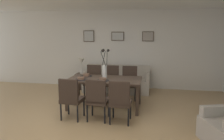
% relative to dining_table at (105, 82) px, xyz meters
% --- Properties ---
extents(ground_plane, '(9.00, 9.00, 0.00)m').
position_rel_dining_table_xyz_m(ground_plane, '(-0.19, -1.07, -0.67)').
color(ground_plane, tan).
extents(back_wall_panel, '(9.00, 0.10, 2.60)m').
position_rel_dining_table_xyz_m(back_wall_panel, '(-0.19, 2.18, 0.63)').
color(back_wall_panel, silver).
rests_on(back_wall_panel, ground).
extents(dining_table, '(1.80, 0.97, 0.74)m').
position_rel_dining_table_xyz_m(dining_table, '(0.00, 0.00, 0.00)').
color(dining_table, '#3D2D23').
rests_on(dining_table, ground).
extents(dining_chair_near_left, '(0.47, 0.47, 0.92)m').
position_rel_dining_table_xyz_m(dining_chair_near_left, '(-0.55, -0.90, -0.15)').
color(dining_chair_near_left, '#33261E').
rests_on(dining_chair_near_left, ground).
extents(dining_chair_near_right, '(0.45, 0.45, 0.92)m').
position_rel_dining_table_xyz_m(dining_chair_near_right, '(-0.54, 0.89, -0.15)').
color(dining_chair_near_right, '#33261E').
rests_on(dining_chair_near_right, ground).
extents(dining_chair_far_left, '(0.45, 0.45, 0.92)m').
position_rel_dining_table_xyz_m(dining_chair_far_left, '(0.02, -0.87, -0.15)').
color(dining_chair_far_left, '#33261E').
rests_on(dining_chair_far_left, ground).
extents(dining_chair_far_right, '(0.45, 0.45, 0.92)m').
position_rel_dining_table_xyz_m(dining_chair_far_right, '(-0.00, 0.89, -0.15)').
color(dining_chair_far_right, '#33261E').
rests_on(dining_chair_far_right, ground).
extents(dining_chair_mid_left, '(0.45, 0.45, 0.92)m').
position_rel_dining_table_xyz_m(dining_chair_mid_left, '(0.52, -0.91, -0.15)').
color(dining_chair_mid_left, '#33261E').
rests_on(dining_chair_mid_left, ground).
extents(dining_chair_mid_right, '(0.44, 0.44, 0.92)m').
position_rel_dining_table_xyz_m(dining_chair_mid_right, '(0.53, 0.88, -0.15)').
color(dining_chair_mid_right, '#33261E').
rests_on(dining_chair_mid_right, ground).
extents(centerpiece_vase, '(0.21, 0.23, 0.73)m').
position_rel_dining_table_xyz_m(centerpiece_vase, '(0.00, 0.00, 0.36)').
color(centerpiece_vase, silver).
rests_on(centerpiece_vase, dining_table).
extents(placemat_near_left, '(0.32, 0.32, 0.01)m').
position_rel_dining_table_xyz_m(placemat_near_left, '(-0.54, -0.22, 0.08)').
color(placemat_near_left, black).
rests_on(placemat_near_left, dining_table).
extents(bowl_near_left, '(0.17, 0.17, 0.07)m').
position_rel_dining_table_xyz_m(bowl_near_left, '(-0.54, -0.22, 0.12)').
color(bowl_near_left, brown).
rests_on(bowl_near_left, dining_table).
extents(placemat_near_right, '(0.32, 0.32, 0.01)m').
position_rel_dining_table_xyz_m(placemat_near_right, '(-0.54, 0.22, 0.08)').
color(placemat_near_right, black).
rests_on(placemat_near_right, dining_table).
extents(bowl_near_right, '(0.17, 0.17, 0.07)m').
position_rel_dining_table_xyz_m(bowl_near_right, '(-0.54, 0.22, 0.12)').
color(bowl_near_right, brown).
rests_on(bowl_near_right, dining_table).
extents(placemat_far_left, '(0.32, 0.32, 0.01)m').
position_rel_dining_table_xyz_m(placemat_far_left, '(-0.00, -0.22, 0.08)').
color(placemat_far_left, black).
rests_on(placemat_far_left, dining_table).
extents(bowl_far_left, '(0.17, 0.17, 0.07)m').
position_rel_dining_table_xyz_m(bowl_far_left, '(-0.00, -0.22, 0.12)').
color(bowl_far_left, brown).
rests_on(bowl_far_left, dining_table).
extents(sofa, '(2.08, 0.84, 0.80)m').
position_rel_dining_table_xyz_m(sofa, '(0.05, 1.63, -0.39)').
color(sofa, '#B2A899').
rests_on(sofa, ground).
extents(side_table, '(0.36, 0.36, 0.52)m').
position_rel_dining_table_xyz_m(side_table, '(-1.14, 1.67, -0.41)').
color(side_table, '#33261E').
rests_on(side_table, ground).
extents(table_lamp, '(0.22, 0.22, 0.51)m').
position_rel_dining_table_xyz_m(table_lamp, '(-1.14, 1.67, 0.23)').
color(table_lamp, beige).
rests_on(table_lamp, side_table).
extents(framed_picture_left, '(0.37, 0.03, 0.38)m').
position_rel_dining_table_xyz_m(framed_picture_left, '(-1.00, 2.11, 1.07)').
color(framed_picture_left, '#473828').
extents(framed_picture_center, '(0.43, 0.03, 0.30)m').
position_rel_dining_table_xyz_m(framed_picture_center, '(-0.00, 2.11, 1.07)').
color(framed_picture_center, '#473828').
extents(framed_picture_right, '(0.38, 0.03, 0.32)m').
position_rel_dining_table_xyz_m(framed_picture_right, '(1.00, 2.11, 1.07)').
color(framed_picture_right, '#473828').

